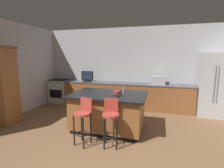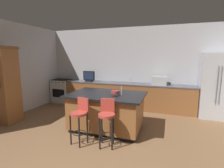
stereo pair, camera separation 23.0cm
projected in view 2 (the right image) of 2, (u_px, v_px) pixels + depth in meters
name	position (u px, v px, depth m)	size (l,w,h in m)	color
wall_back	(130.00, 67.00, 6.24)	(6.82, 0.12, 2.87)	#BCBCC1
wall_left	(16.00, 69.00, 5.33)	(0.12, 4.53, 2.87)	#BCBCC1
counter_back	(127.00, 95.00, 6.05)	(4.59, 0.62, 0.90)	brown
kitchen_island	(107.00, 111.00, 4.26)	(1.86, 1.26, 0.92)	black
refrigerator	(215.00, 86.00, 5.05)	(0.82, 0.77, 1.94)	#B7BABF
range_oven	(63.00, 91.00, 6.90)	(0.77, 0.63, 0.92)	#B7BABF
cabinet_tower	(5.00, 84.00, 4.63)	(0.60, 0.58, 2.10)	brown
microwave	(159.00, 81.00, 5.61)	(0.48, 0.36, 0.29)	#B7BABF
tv_monitor	(89.00, 77.00, 6.36)	(0.46, 0.16, 0.39)	black
sink_faucet_back	(131.00, 80.00, 6.02)	(0.02, 0.02, 0.24)	#B2B2B7
sink_faucet_island	(121.00, 90.00, 4.05)	(0.02, 0.02, 0.22)	#B2B2B7
bar_stool_left	(80.00, 117.00, 3.53)	(0.35, 0.37, 0.97)	#B23D33
bar_stool_right	(107.00, 119.00, 3.43)	(0.35, 0.36, 0.98)	#B23D33
fruit_bowl	(115.00, 92.00, 4.21)	(0.21, 0.21, 0.07)	#993833
cell_phone	(116.00, 96.00, 3.92)	(0.07, 0.15, 0.01)	black
tv_remote	(118.00, 95.00, 3.98)	(0.04, 0.17, 0.02)	black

